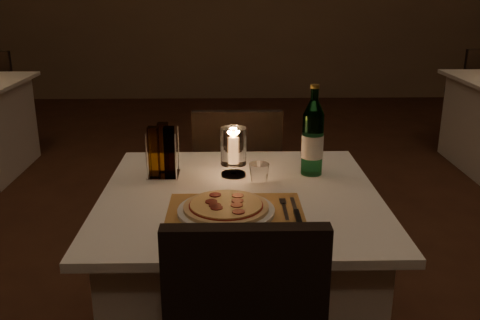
{
  "coord_description": "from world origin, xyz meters",
  "views": [
    {
      "loc": [
        -0.04,
        -2.02,
        1.46
      ],
      "look_at": [
        -0.01,
        -0.21,
        0.86
      ],
      "focal_mm": 40.0,
      "sensor_mm": 36.0,
      "label": 1
    }
  ],
  "objects_px": {
    "chair_far": "(237,175)",
    "tumbler": "(259,174)",
    "main_table": "(240,282)",
    "plate": "(226,211)",
    "hurricane_candle": "(233,148)",
    "water_bottle": "(313,139)",
    "pizza": "(226,206)"
  },
  "relations": [
    {
      "from": "chair_far",
      "to": "tumbler",
      "type": "height_order",
      "value": "chair_far"
    },
    {
      "from": "chair_far",
      "to": "tumbler",
      "type": "xyz_separation_m",
      "value": [
        0.07,
        -0.61,
        0.23
      ]
    },
    {
      "from": "main_table",
      "to": "water_bottle",
      "type": "distance_m",
      "value": 0.62
    },
    {
      "from": "main_table",
      "to": "plate",
      "type": "xyz_separation_m",
      "value": [
        -0.05,
        -0.18,
        0.38
      ]
    },
    {
      "from": "water_bottle",
      "to": "plate",
      "type": "bearing_deg",
      "value": -131.36
    },
    {
      "from": "chair_far",
      "to": "hurricane_candle",
      "type": "xyz_separation_m",
      "value": [
        -0.02,
        -0.53,
        0.3
      ]
    },
    {
      "from": "main_table",
      "to": "chair_far",
      "type": "height_order",
      "value": "chair_far"
    },
    {
      "from": "water_bottle",
      "to": "hurricane_candle",
      "type": "xyz_separation_m",
      "value": [
        -0.31,
        -0.01,
        -0.03
      ]
    },
    {
      "from": "tumbler",
      "to": "pizza",
      "type": "bearing_deg",
      "value": -113.75
    },
    {
      "from": "pizza",
      "to": "tumbler",
      "type": "bearing_deg",
      "value": 66.25
    },
    {
      "from": "chair_far",
      "to": "main_table",
      "type": "bearing_deg",
      "value": -90.0
    },
    {
      "from": "water_bottle",
      "to": "hurricane_candle",
      "type": "bearing_deg",
      "value": -177.27
    },
    {
      "from": "pizza",
      "to": "water_bottle",
      "type": "distance_m",
      "value": 0.52
    },
    {
      "from": "main_table",
      "to": "pizza",
      "type": "distance_m",
      "value": 0.44
    },
    {
      "from": "chair_far",
      "to": "water_bottle",
      "type": "relative_size",
      "value": 2.52
    },
    {
      "from": "main_table",
      "to": "chair_far",
      "type": "bearing_deg",
      "value": 90.0
    },
    {
      "from": "main_table",
      "to": "pizza",
      "type": "relative_size",
      "value": 3.57
    },
    {
      "from": "tumbler",
      "to": "water_bottle",
      "type": "height_order",
      "value": "water_bottle"
    },
    {
      "from": "tumbler",
      "to": "plate",
      "type": "bearing_deg",
      "value": -113.74
    },
    {
      "from": "main_table",
      "to": "plate",
      "type": "distance_m",
      "value": 0.42
    },
    {
      "from": "main_table",
      "to": "hurricane_candle",
      "type": "bearing_deg",
      "value": 96.59
    },
    {
      "from": "main_table",
      "to": "tumbler",
      "type": "distance_m",
      "value": 0.42
    },
    {
      "from": "tumbler",
      "to": "hurricane_candle",
      "type": "xyz_separation_m",
      "value": [
        -0.1,
        0.09,
        0.08
      ]
    },
    {
      "from": "main_table",
      "to": "chair_far",
      "type": "relative_size",
      "value": 1.11
    },
    {
      "from": "plate",
      "to": "water_bottle",
      "type": "distance_m",
      "value": 0.53
    },
    {
      "from": "main_table",
      "to": "hurricane_candle",
      "type": "distance_m",
      "value": 0.52
    },
    {
      "from": "main_table",
      "to": "hurricane_candle",
      "type": "height_order",
      "value": "hurricane_candle"
    },
    {
      "from": "chair_far",
      "to": "plate",
      "type": "height_order",
      "value": "chair_far"
    },
    {
      "from": "pizza",
      "to": "plate",
      "type": "bearing_deg",
      "value": -94.17
    },
    {
      "from": "plate",
      "to": "chair_far",
      "type": "bearing_deg",
      "value": 86.8
    },
    {
      "from": "main_table",
      "to": "pizza",
      "type": "height_order",
      "value": "pizza"
    },
    {
      "from": "hurricane_candle",
      "to": "plate",
      "type": "bearing_deg",
      "value": -94.38
    }
  ]
}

